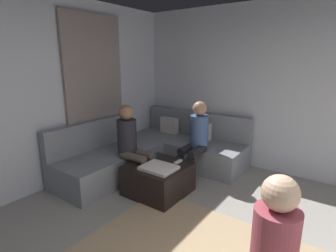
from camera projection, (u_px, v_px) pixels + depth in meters
name	position (u px, v px, depth m)	size (l,w,h in m)	color
wall_back	(308.00, 92.00, 3.93)	(6.00, 0.12, 2.70)	silver
wall_left	(6.00, 98.00, 3.27)	(0.12, 6.00, 2.70)	silver
curtain_panel	(95.00, 95.00, 4.27)	(0.06, 1.10, 2.50)	gray
sectional_couch	(155.00, 151.00, 4.53)	(2.10, 2.55, 0.87)	gray
ottoman	(158.00, 179.00, 3.66)	(0.76, 0.76, 0.42)	black
folded_blanket	(159.00, 168.00, 3.45)	(0.44, 0.36, 0.04)	white
coffee_mug	(154.00, 154.00, 3.86)	(0.08, 0.08, 0.10)	#334C72
game_remote	(178.00, 162.00, 3.68)	(0.05, 0.15, 0.02)	white
person_on_couch_back	(196.00, 137.00, 4.05)	(0.30, 0.60, 1.20)	black
person_on_couch_side	(132.00, 142.00, 3.79)	(0.60, 0.30, 1.20)	brown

